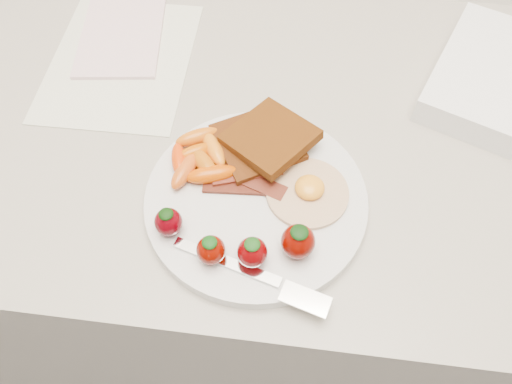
# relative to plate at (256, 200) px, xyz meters

# --- Properties ---
(counter) EXTENTS (2.00, 0.60, 0.90)m
(counter) POSITION_rel_plate_xyz_m (0.02, 0.13, -0.46)
(counter) COLOR gray
(counter) RESTS_ON ground
(plate) EXTENTS (0.27, 0.27, 0.02)m
(plate) POSITION_rel_plate_xyz_m (0.00, 0.00, 0.00)
(plate) COLOR silver
(plate) RESTS_ON counter
(toast_lower) EXTENTS (0.13, 0.13, 0.01)m
(toast_lower) POSITION_rel_plate_xyz_m (-0.01, 0.07, 0.02)
(toast_lower) COLOR black
(toast_lower) RESTS_ON plate
(toast_upper) EXTENTS (0.13, 0.13, 0.02)m
(toast_upper) POSITION_rel_plate_xyz_m (0.01, 0.08, 0.03)
(toast_upper) COLOR #371B08
(toast_upper) RESTS_ON toast_lower
(fried_egg) EXTENTS (0.10, 0.10, 0.02)m
(fried_egg) POSITION_rel_plate_xyz_m (0.06, 0.01, 0.01)
(fried_egg) COLOR beige
(fried_egg) RESTS_ON plate
(bacon_strips) EXTENTS (0.10, 0.06, 0.01)m
(bacon_strips) POSITION_rel_plate_xyz_m (-0.01, 0.02, 0.01)
(bacon_strips) COLOR black
(bacon_strips) RESTS_ON plate
(baby_carrots) EXTENTS (0.09, 0.11, 0.02)m
(baby_carrots) POSITION_rel_plate_xyz_m (-0.08, 0.04, 0.02)
(baby_carrots) COLOR #C95502
(baby_carrots) RESTS_ON plate
(strawberries) EXTENTS (0.18, 0.06, 0.05)m
(strawberries) POSITION_rel_plate_xyz_m (-0.01, -0.07, 0.03)
(strawberries) COLOR #4D0007
(strawberries) RESTS_ON plate
(fork) EXTENTS (0.18, 0.08, 0.00)m
(fork) POSITION_rel_plate_xyz_m (0.02, -0.11, 0.01)
(fork) COLOR white
(fork) RESTS_ON plate
(paper_sheet) EXTENTS (0.21, 0.28, 0.00)m
(paper_sheet) POSITION_rel_plate_xyz_m (-0.23, 0.22, -0.01)
(paper_sheet) COLOR silver
(paper_sheet) RESTS_ON counter
(notepad) EXTENTS (0.15, 0.19, 0.01)m
(notepad) POSITION_rel_plate_xyz_m (-0.24, 0.27, -0.00)
(notepad) COLOR silver
(notepad) RESTS_ON paper_sheet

